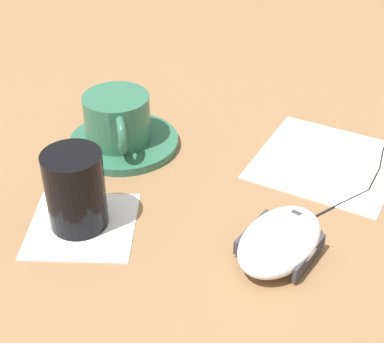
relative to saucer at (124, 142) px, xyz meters
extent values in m
plane|color=olive|center=(0.04, 0.11, -0.01)|extent=(3.00, 3.00, 0.00)
cylinder|color=#2D664C|center=(0.00, 0.00, 0.00)|extent=(0.14, 0.14, 0.01)
cylinder|color=#2D664C|center=(0.00, -0.01, 0.04)|extent=(0.08, 0.08, 0.06)
torus|color=#2D664C|center=(0.04, 0.02, 0.04)|extent=(0.05, 0.03, 0.05)
ellipsoid|color=silver|center=(0.14, 0.22, 0.01)|extent=(0.13, 0.10, 0.03)
cylinder|color=#38383D|center=(0.11, 0.23, 0.02)|extent=(0.01, 0.01, 0.01)
cube|color=#38383D|center=(0.13, 0.19, 0.01)|extent=(0.06, 0.02, 0.02)
cube|color=#38383D|center=(0.15, 0.25, 0.01)|extent=(0.06, 0.02, 0.02)
cylinder|color=black|center=(0.06, 0.26, 0.00)|extent=(0.04, 0.03, 0.00)
cylinder|color=black|center=(0.03, 0.29, 0.00)|extent=(0.04, 0.03, 0.00)
cylinder|color=black|center=(-0.02, 0.31, 0.00)|extent=(0.05, 0.01, 0.00)
cylinder|color=black|center=(-0.06, 0.31, 0.00)|extent=(0.05, 0.01, 0.00)
sphere|color=black|center=(0.08, 0.24, 0.00)|extent=(0.00, 0.00, 0.00)
sphere|color=black|center=(0.04, 0.27, 0.00)|extent=(0.00, 0.00, 0.00)
sphere|color=black|center=(0.01, 0.30, 0.00)|extent=(0.00, 0.00, 0.00)
sphere|color=black|center=(-0.04, 0.31, 0.00)|extent=(0.00, 0.00, 0.00)
sphere|color=black|center=(-0.09, 0.32, 0.00)|extent=(0.00, 0.00, 0.00)
cube|color=white|center=(0.16, 0.02, 0.00)|extent=(0.13, 0.13, 0.00)
cylinder|color=black|center=(0.16, 0.01, 0.04)|extent=(0.06, 0.06, 0.08)
cube|color=silver|center=(-0.04, 0.25, 0.00)|extent=(0.19, 0.19, 0.00)
camera|label=1|loc=(0.58, 0.26, 0.40)|focal=55.00mm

